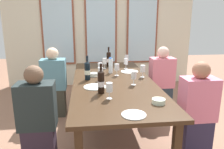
{
  "coord_description": "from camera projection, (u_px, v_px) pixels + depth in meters",
  "views": [
    {
      "loc": [
        -0.35,
        -2.83,
        1.57
      ],
      "look_at": [
        0.0,
        0.15,
        0.79
      ],
      "focal_mm": 35.86,
      "sensor_mm": 36.0,
      "label": 1
    }
  ],
  "objects": [
    {
      "name": "ground_plane",
      "position": [
        113.0,
        131.0,
        3.16
      ],
      "size": [
        12.0,
        12.0,
        0.0
      ],
      "primitive_type": "plane",
      "color": "#8B614B"
    },
    {
      "name": "back_wall_with_windows",
      "position": [
        101.0,
        22.0,
        5.04
      ],
      "size": [
        4.25,
        0.1,
        2.9
      ],
      "color": "beige",
      "rests_on": "ground"
    },
    {
      "name": "dining_table",
      "position": [
        113.0,
        86.0,
        2.99
      ],
      "size": [
        1.05,
        2.46,
        0.74
      ],
      "color": "#3A2616",
      "rests_on": "ground"
    },
    {
      "name": "white_plate_0",
      "position": [
        129.0,
        72.0,
        3.46
      ],
      "size": [
        0.27,
        0.27,
        0.01
      ],
      "primitive_type": "cylinder",
      "color": "white",
      "rests_on": "dining_table"
    },
    {
      "name": "white_plate_1",
      "position": [
        95.0,
        87.0,
        2.71
      ],
      "size": [
        0.28,
        0.28,
        0.01
      ],
      "primitive_type": "cylinder",
      "color": "white",
      "rests_on": "dining_table"
    },
    {
      "name": "white_plate_2",
      "position": [
        134.0,
        115.0,
        1.94
      ],
      "size": [
        0.22,
        0.22,
        0.01
      ],
      "primitive_type": "cylinder",
      "color": "white",
      "rests_on": "dining_table"
    },
    {
      "name": "wine_bottle_0",
      "position": [
        101.0,
        82.0,
        2.47
      ],
      "size": [
        0.08,
        0.08,
        0.34
      ],
      "color": "black",
      "rests_on": "dining_table"
    },
    {
      "name": "wine_bottle_1",
      "position": [
        87.0,
        71.0,
        3.0
      ],
      "size": [
        0.08,
        0.08,
        0.33
      ],
      "color": "black",
      "rests_on": "dining_table"
    },
    {
      "name": "wine_bottle_2",
      "position": [
        109.0,
        59.0,
        3.81
      ],
      "size": [
        0.08,
        0.08,
        0.33
      ],
      "color": "black",
      "rests_on": "dining_table"
    },
    {
      "name": "tasting_bowl_0",
      "position": [
        94.0,
        75.0,
        3.19
      ],
      "size": [
        0.11,
        0.11,
        0.05
      ],
      "primitive_type": "cylinder",
      "color": "white",
      "rests_on": "dining_table"
    },
    {
      "name": "tasting_bowl_1",
      "position": [
        159.0,
        101.0,
        2.2
      ],
      "size": [
        0.13,
        0.13,
        0.05
      ],
      "primitive_type": "cylinder",
      "color": "white",
      "rests_on": "dining_table"
    },
    {
      "name": "water_bottle",
      "position": [
        111.0,
        66.0,
        3.37
      ],
      "size": [
        0.06,
        0.06,
        0.24
      ],
      "color": "white",
      "rests_on": "dining_table"
    },
    {
      "name": "wine_glass_0",
      "position": [
        126.0,
        62.0,
        3.64
      ],
      "size": [
        0.07,
        0.07,
        0.17
      ],
      "color": "white",
      "rests_on": "dining_table"
    },
    {
      "name": "wine_glass_1",
      "position": [
        101.0,
        72.0,
        2.97
      ],
      "size": [
        0.07,
        0.07,
        0.17
      ],
      "color": "white",
      "rests_on": "dining_table"
    },
    {
      "name": "wine_glass_2",
      "position": [
        143.0,
        69.0,
        3.13
      ],
      "size": [
        0.07,
        0.07,
        0.17
      ],
      "color": "white",
      "rests_on": "dining_table"
    },
    {
      "name": "wine_glass_3",
      "position": [
        105.0,
        61.0,
        3.65
      ],
      "size": [
        0.07,
        0.07,
        0.17
      ],
      "color": "white",
      "rests_on": "dining_table"
    },
    {
      "name": "wine_glass_4",
      "position": [
        117.0,
        67.0,
        3.21
      ],
      "size": [
        0.07,
        0.07,
        0.17
      ],
      "color": "white",
      "rests_on": "dining_table"
    },
    {
      "name": "wine_glass_5",
      "position": [
        127.0,
        58.0,
        3.95
      ],
      "size": [
        0.07,
        0.07,
        0.17
      ],
      "color": "white",
      "rests_on": "dining_table"
    },
    {
      "name": "wine_glass_6",
      "position": [
        134.0,
        76.0,
        2.77
      ],
      "size": [
        0.07,
        0.07,
        0.17
      ],
      "color": "white",
      "rests_on": "dining_table"
    },
    {
      "name": "wine_glass_7",
      "position": [
        100.0,
        66.0,
        3.28
      ],
      "size": [
        0.07,
        0.07,
        0.17
      ],
      "color": "white",
      "rests_on": "dining_table"
    },
    {
      "name": "wine_glass_8",
      "position": [
        109.0,
        88.0,
        2.3
      ],
      "size": [
        0.07,
        0.07,
        0.17
      ],
      "color": "white",
      "rests_on": "dining_table"
    },
    {
      "name": "seated_person_0",
      "position": [
        38.0,
        120.0,
        2.32
      ],
      "size": [
        0.38,
        0.24,
        1.11
      ],
      "color": "#322534",
      "rests_on": "ground"
    },
    {
      "name": "seated_person_1",
      "position": [
        197.0,
        113.0,
        2.51
      ],
      "size": [
        0.38,
        0.24,
        1.11
      ],
      "color": "#2F2844",
      "rests_on": "ground"
    },
    {
      "name": "seated_person_2",
      "position": [
        54.0,
        84.0,
        3.56
      ],
      "size": [
        0.38,
        0.24,
        1.11
      ],
      "color": "#36372C",
      "rests_on": "ground"
    },
    {
      "name": "seated_person_3",
      "position": [
        161.0,
        82.0,
        3.67
      ],
      "size": [
        0.38,
        0.24,
        1.11
      ],
      "color": "#26333C",
      "rests_on": "ground"
    }
  ]
}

